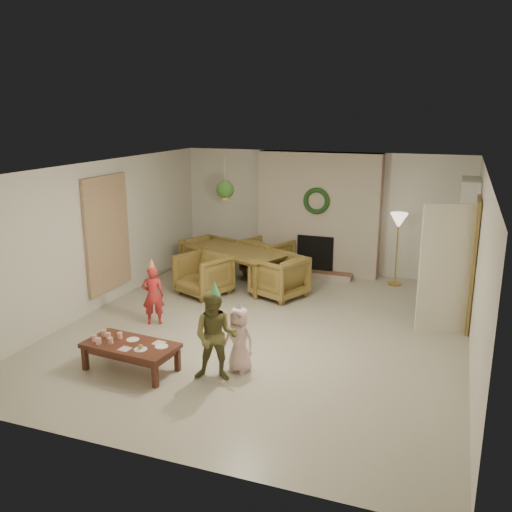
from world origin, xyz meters
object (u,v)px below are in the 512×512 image
at_px(child_red, 153,295).
at_px(child_plaid, 216,336).
at_px(dining_chair_near, 203,275).
at_px(dining_chair_left, 208,257).
at_px(coffee_table_top, 130,346).
at_px(child_pink, 239,339).
at_px(dining_chair_far, 268,257).
at_px(dining_chair_right, 279,277).
at_px(dining_table, 237,267).

relative_size(child_red, child_plaid, 0.82).
xyz_separation_m(dining_chair_near, child_red, (-0.12, -1.57, 0.09)).
xyz_separation_m(dining_chair_left, coffee_table_top, (0.89, -4.25, -0.04)).
xyz_separation_m(dining_chair_near, child_pink, (1.77, -2.62, 0.05)).
height_order(dining_chair_far, child_plaid, child_plaid).
xyz_separation_m(dining_chair_far, dining_chair_right, (0.65, -1.23, 0.00)).
bearing_deg(dining_chair_right, dining_table, -90.00).
height_order(dining_chair_near, dining_chair_left, same).
bearing_deg(child_pink, dining_chair_far, 112.64).
height_order(dining_chair_right, child_red, child_red).
xyz_separation_m(child_plaid, child_pink, (0.19, 0.32, -0.14)).
distance_m(dining_chair_left, coffee_table_top, 4.34).
bearing_deg(child_plaid, child_red, 128.08).
height_order(dining_table, child_pink, child_pink).
xyz_separation_m(dining_chair_near, child_plaid, (1.58, -2.94, 0.20)).
xyz_separation_m(coffee_table_top, child_red, (-0.56, 1.53, 0.13)).
bearing_deg(dining_table, child_pink, -43.98).
xyz_separation_m(dining_table, child_plaid, (1.24, -3.74, 0.23)).
bearing_deg(coffee_table_top, child_red, 115.25).
bearing_deg(dining_chair_right, dining_chair_near, -51.34).
bearing_deg(child_red, child_pink, 124.30).
bearing_deg(coffee_table_top, dining_chair_right, 80.44).
bearing_deg(dining_chair_far, dining_chair_left, 45.00).
height_order(dining_chair_far, coffee_table_top, dining_chair_far).
xyz_separation_m(dining_table, child_red, (-0.47, -2.37, 0.13)).
height_order(dining_table, dining_chair_far, dining_chair_far).
height_order(dining_table, coffee_table_top, dining_table).
bearing_deg(dining_chair_near, dining_table, 90.00).
bearing_deg(dining_chair_far, coffee_table_top, 110.32).
height_order(dining_chair_right, child_pink, child_pink).
xyz_separation_m(dining_chair_near, dining_chair_far, (0.69, 1.60, 0.00)).
bearing_deg(dining_chair_right, child_pink, 31.48).
bearing_deg(dining_chair_far, child_plaid, 124.52).
relative_size(dining_chair_far, child_red, 0.89).
xyz_separation_m(coffee_table_top, child_pink, (1.33, 0.48, 0.09)).
distance_m(dining_table, coffee_table_top, 3.91).
bearing_deg(dining_table, coffee_table_top, -65.22).
height_order(dining_chair_far, dining_chair_right, same).
bearing_deg(child_red, coffee_table_top, 83.37).
bearing_deg(child_plaid, dining_chair_near, 105.07).
distance_m(child_plaid, child_pink, 0.40).
relative_size(dining_chair_left, dining_chair_right, 1.00).
distance_m(coffee_table_top, child_plaid, 1.18).
bearing_deg(dining_chair_left, dining_table, -90.00).
relative_size(dining_chair_near, child_red, 0.89).
bearing_deg(dining_table, child_red, -77.74).
height_order(dining_chair_right, coffee_table_top, dining_chair_right).
bearing_deg(dining_chair_near, child_red, -71.00).
xyz_separation_m(coffee_table_top, child_plaid, (1.15, 0.16, 0.24)).
distance_m(dining_chair_far, child_pink, 4.36).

